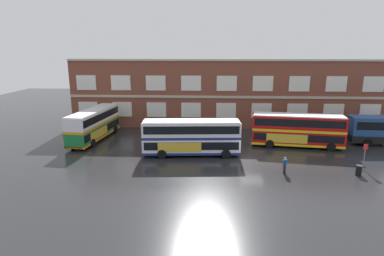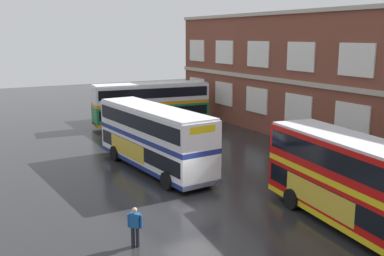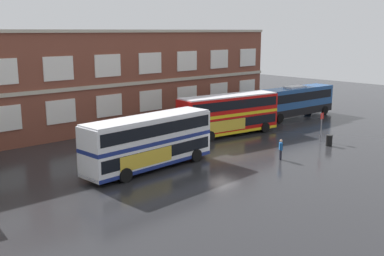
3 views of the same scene
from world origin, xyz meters
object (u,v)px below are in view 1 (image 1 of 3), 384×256
Objects in this scene: double_decker_far at (297,130)px; station_litter_bin at (359,170)px; double_decker_near at (94,124)px; waiting_passenger at (285,164)px; double_decker_middle at (191,137)px; bus_stand_flag at (365,154)px.

station_litter_bin is (3.55, -9.34, -1.63)m from double_decker_far.
double_decker_near is 1.00× the size of double_decker_far.
double_decker_middle is at bearing 151.21° from waiting_passenger.
double_decker_near is at bearing 159.41° from station_litter_bin.
double_decker_middle is 18.06m from bus_stand_flag.
bus_stand_flag is 2.62× the size of station_litter_bin.
double_decker_far reaches higher than waiting_passenger.
double_decker_middle is at bearing 162.06° from station_litter_bin.
station_litter_bin is at bearing -69.19° from double_decker_far.
bus_stand_flag is at bearing 54.50° from station_litter_bin.
double_decker_near reaches higher than waiting_passenger.
waiting_passenger is at bearing -28.79° from double_decker_middle.
double_decker_middle is at bearing -162.89° from double_decker_far.
station_litter_bin is (7.05, -0.15, -0.41)m from waiting_passenger.
double_decker_far is 10.92× the size of station_litter_bin.
double_decker_far is at bearing 110.81° from station_litter_bin.
waiting_passenger is at bearing -169.86° from bus_stand_flag.
bus_stand_flag is at bearing -17.20° from double_decker_near.
waiting_passenger is 8.37m from bus_stand_flag.
double_decker_near reaches higher than station_litter_bin.
station_litter_bin is at bearing -1.20° from waiting_passenger.
double_decker_middle is 0.99× the size of double_decker_far.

